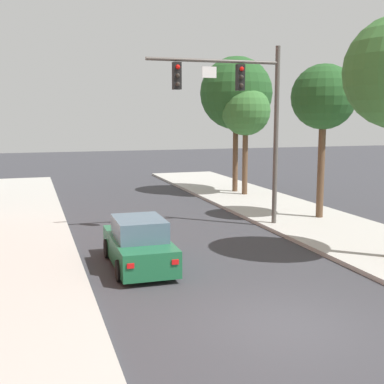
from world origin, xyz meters
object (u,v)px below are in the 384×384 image
object	(u,v)px
car_lead_green	(139,245)
street_tree_third	(246,112)
traffic_signal_mast	(242,103)
street_tree_second	(324,98)
street_tree_farthest	(236,93)

from	to	relation	value
car_lead_green	street_tree_third	world-z (taller)	street_tree_third
traffic_signal_mast	street_tree_second	size ratio (longest dim) A/B	1.08
traffic_signal_mast	street_tree_farthest	bearing A→B (deg)	68.75
car_lead_green	traffic_signal_mast	bearing A→B (deg)	37.74
car_lead_green	street_tree_farthest	size ratio (longest dim) A/B	0.52
street_tree_second	street_tree_farthest	bearing A→B (deg)	93.68
traffic_signal_mast	street_tree_second	world-z (taller)	traffic_signal_mast
street_tree_farthest	street_tree_third	bearing A→B (deg)	-86.38
street_tree_second	street_tree_farthest	distance (m)	8.77
street_tree_second	street_tree_third	bearing A→B (deg)	93.69
traffic_signal_mast	street_tree_second	bearing A→B (deg)	7.19
car_lead_green	street_tree_farthest	xyz separation A→B (m)	(8.88, 13.34, 5.40)
street_tree_second	street_tree_third	world-z (taller)	street_tree_second
traffic_signal_mast	street_tree_farthest	size ratio (longest dim) A/B	0.92
street_tree_second	street_tree_third	distance (m)	7.48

